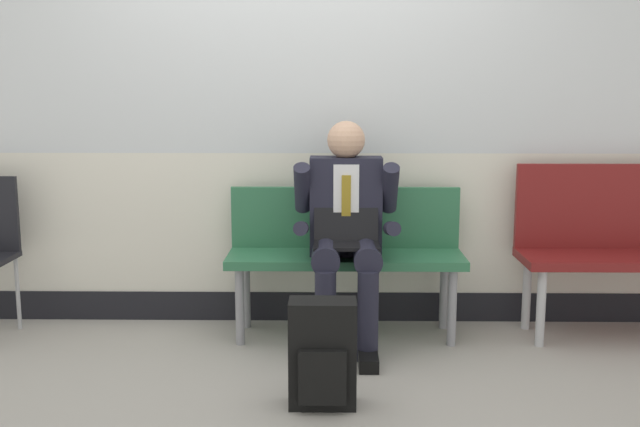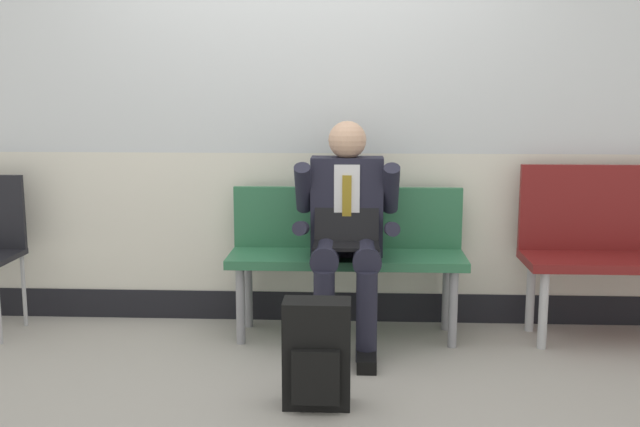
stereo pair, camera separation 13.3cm
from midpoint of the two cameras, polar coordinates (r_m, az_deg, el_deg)
ground_plane at (r=3.92m, az=-3.15°, el=-11.44°), size 18.00×18.00×0.00m
station_wall at (r=4.44m, az=-2.63°, el=11.36°), size 5.36×0.14×3.11m
bench_with_person at (r=4.24m, az=1.07°, el=-2.54°), size 1.33×0.42×0.84m
person_seated at (r=4.03m, az=1.08°, el=-1.12°), size 0.57×0.70×1.23m
backpack at (r=3.34m, az=-0.96°, el=-10.87°), size 0.30×0.20×0.49m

